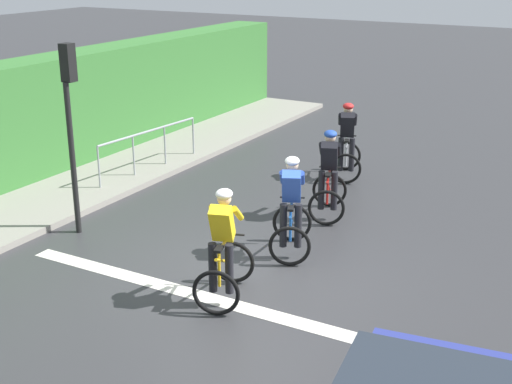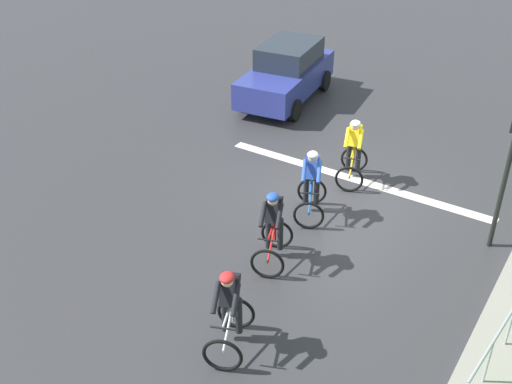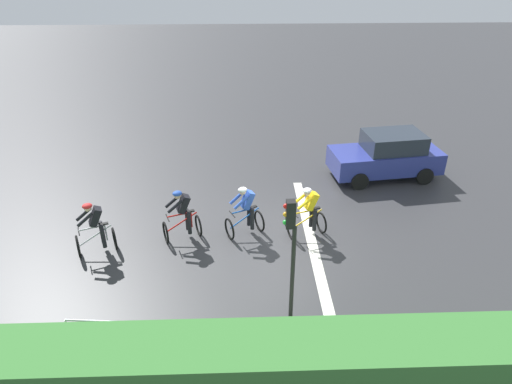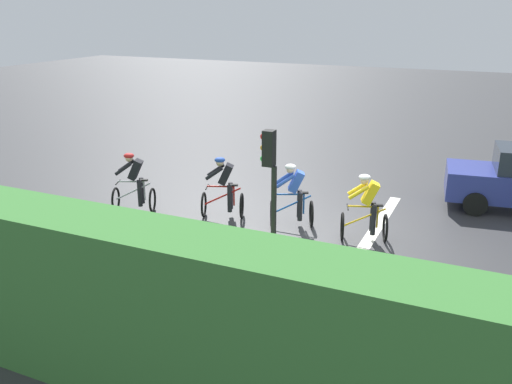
# 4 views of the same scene
# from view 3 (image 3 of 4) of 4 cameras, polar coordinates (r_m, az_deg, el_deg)

# --- Properties ---
(ground_plane) EXTENTS (80.00, 80.00, 0.00)m
(ground_plane) POSITION_cam_3_polar(r_m,az_deg,el_deg) (14.33, 3.20, -5.48)
(ground_plane) COLOR #333335
(road_marking_stop_line) EXTENTS (7.00, 0.30, 0.01)m
(road_marking_stop_line) POSITION_cam_3_polar(r_m,az_deg,el_deg) (14.43, 6.73, -5.37)
(road_marking_stop_line) COLOR silver
(road_marking_stop_line) RESTS_ON ground
(cyclist_lead) EXTENTS (1.03, 1.25, 1.66)m
(cyclist_lead) POSITION_cam_3_polar(r_m,az_deg,el_deg) (13.97, -19.30, -4.37)
(cyclist_lead) COLOR black
(cyclist_lead) RESTS_ON ground
(cyclist_second) EXTENTS (1.01, 1.25, 1.66)m
(cyclist_second) POSITION_cam_3_polar(r_m,az_deg,el_deg) (13.96, -9.12, -2.95)
(cyclist_second) COLOR black
(cyclist_second) RESTS_ON ground
(cyclist_mid) EXTENTS (1.06, 1.26, 1.66)m
(cyclist_mid) POSITION_cam_3_polar(r_m,az_deg,el_deg) (13.99, -1.29, -2.49)
(cyclist_mid) COLOR black
(cyclist_mid) RESTS_ON ground
(cyclist_fourth) EXTENTS (0.98, 1.24, 1.66)m
(cyclist_fourth) POSITION_cam_3_polar(r_m,az_deg,el_deg) (14.03, 6.52, -2.59)
(cyclist_fourth) COLOR black
(cyclist_fourth) RESTS_ON ground
(car_navy) EXTENTS (2.28, 4.28, 1.76)m
(car_navy) POSITION_cam_3_polar(r_m,az_deg,el_deg) (18.15, 15.91, 4.39)
(car_navy) COLOR navy
(car_navy) RESTS_ON ground
(traffic_light_near_crossing) EXTENTS (0.21, 0.31, 3.34)m
(traffic_light_near_crossing) POSITION_cam_3_polar(r_m,az_deg,el_deg) (10.13, 4.38, -6.58)
(traffic_light_near_crossing) COLOR black
(traffic_light_near_crossing) RESTS_ON ground
(pedestrian_railing_kerbside) EXTENTS (0.32, 3.11, 1.03)m
(pedestrian_railing_kerbside) POSITION_cam_3_polar(r_m,az_deg,el_deg) (10.53, -14.41, -16.30)
(pedestrian_railing_kerbside) COLOR #999EA3
(pedestrian_railing_kerbside) RESTS_ON ground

